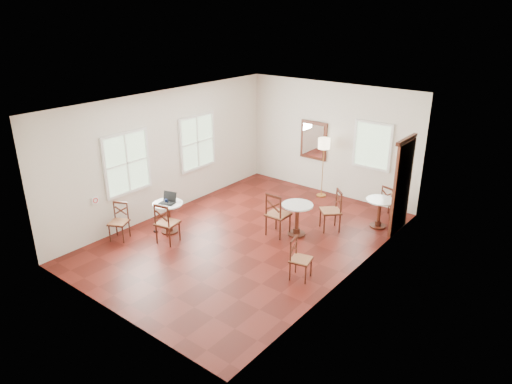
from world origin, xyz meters
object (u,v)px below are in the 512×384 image
Objects in this scene: floor_lamp at (324,147)px; mouse at (170,203)px; cafe_table_back at (379,210)px; chair_near_a at (167,223)px; water_glass at (169,199)px; laptop at (168,200)px; chair_back_a at (390,202)px; chair_back_b at (332,210)px; chair_mid_a at (277,214)px; navy_mug at (166,201)px; chair_mid_b at (300,259)px; cafe_table_near at (169,214)px; chair_near_b at (119,222)px; power_adapter at (156,232)px; cafe_table_mid at (297,216)px.

floor_lamp is 15.79× the size of mouse.
floor_lamp reaches higher than cafe_table_back.
chair_near_a reaches higher than water_glass.
chair_near_a is at bearing -63.36° from laptop.
mouse is (-3.53, -3.82, 0.33)m from chair_back_a.
chair_near_a is at bearing -47.53° from water_glass.
cafe_table_back is 1.78× the size of laptop.
laptop is at bearing -95.56° from chair_back_b.
laptop is at bearing -111.72° from floor_lamp.
chair_mid_a reaches higher than navy_mug.
chair_mid_a is 2.50m from navy_mug.
chair_mid_b is at bearing -94.20° from cafe_table_back.
chair_near_b is at bearing -124.03° from cafe_table_near.
chair_mid_a is 9.97× the size of mouse.
chair_near_b is at bearing -138.19° from laptop.
floor_lamp is at bearing 12.13° from chair_mid_b.
cafe_table_near is 0.33m from laptop.
floor_lamp is 4.30m from water_glass.
chair_near_b is at bearing -91.60° from chair_back_b.
power_adapter is (-0.59, 0.15, -0.45)m from chair_near_a.
chair_near_a is 4.65m from floor_lamp.
chair_near_a is 5.31m from chair_back_a.
floor_lamp is at bearing 76.21° from mouse.
chair_near_a is (0.35, -0.37, 0.02)m from cafe_table_near.
chair_mid_a reaches higher than cafe_table_mid.
laptop is at bearing 40.91° from navy_mug.
mouse is (-3.55, -3.17, 0.31)m from cafe_table_back.
mouse is 0.17m from water_glass.
chair_mid_b is at bearing 138.70° from chair_mid_a.
mouse is at bearing -144.17° from cafe_table_mid.
water_glass is (-0.09, 0.11, 0.32)m from cafe_table_near.
navy_mug is at bearing -95.55° from chair_back_b.
chair_mid_b is 7.97× the size of navy_mug.
water_glass is (-3.67, -3.73, 0.35)m from chair_back_a.
chair_near_a reaches higher than chair_back_a.
navy_mug is at bearing -112.01° from floor_lamp.
mouse is at bearing -31.38° from water_glass.
chair_back_a is (1.57, 2.44, -0.10)m from chair_mid_a.
cafe_table_back is 0.43× the size of floor_lamp.
water_glass is (0.52, 1.00, 0.35)m from chair_near_b.
chair_back_a is at bearing 60.26° from cafe_table_mid.
chair_near_a is 1.09m from chair_near_b.
chair_near_b is 1.02× the size of chair_back_a.
chair_near_b is 4.74m from chair_back_b.
chair_near_b is 0.87m from power_adapter.
chair_back_b reaches higher than mouse.
chair_near_a is 9.87× the size of power_adapter.
chair_back_a is (4.18, 4.74, -0.01)m from chair_near_b.
floor_lamp reaches higher than chair_back_b.
chair_back_b is 0.59× the size of floor_lamp.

